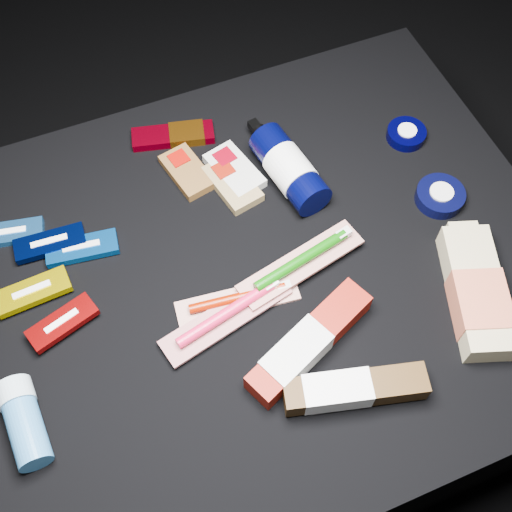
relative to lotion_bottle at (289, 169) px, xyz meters
name	(u,v)px	position (x,y,z in m)	size (l,w,h in m)	color
ground	(251,362)	(-0.13, -0.14, -0.43)	(3.00, 3.00, 0.00)	black
cloth_table	(250,323)	(-0.13, -0.14, -0.23)	(0.98, 0.78, 0.40)	black
luna_bar_0	(9,233)	(-0.45, 0.07, -0.03)	(0.11, 0.06, 0.01)	#1F5A9A
luna_bar_1	(82,248)	(-0.35, 0.00, -0.02)	(0.12, 0.06, 0.01)	#084C9C
luna_bar_2	(50,243)	(-0.40, 0.02, -0.02)	(0.11, 0.05, 0.01)	#010A31
luna_bar_3	(33,292)	(-0.44, -0.05, -0.02)	(0.11, 0.05, 0.01)	#D3BA00
luna_bar_4	(63,323)	(-0.41, -0.12, -0.02)	(0.11, 0.07, 0.01)	#8C0808
clif_bar_0	(186,170)	(-0.15, 0.08, -0.02)	(0.07, 0.11, 0.02)	brown
clif_bar_1	(233,169)	(-0.08, 0.05, -0.02)	(0.08, 0.12, 0.02)	beige
clif_bar_2	(231,182)	(-0.09, 0.03, -0.02)	(0.08, 0.12, 0.02)	olive
power_bar	(178,135)	(-0.14, 0.16, -0.02)	(0.15, 0.08, 0.02)	#6E0010
lotion_bottle	(289,169)	(0.00, 0.00, 0.00)	(0.09, 0.21, 0.07)	black
cream_tin_upper	(406,134)	(0.23, 0.01, -0.02)	(0.07, 0.07, 0.02)	black
cream_tin_lower	(440,196)	(0.21, -0.13, -0.02)	(0.08, 0.08, 0.02)	black
bodywash_bottle	(477,294)	(0.17, -0.31, -0.01)	(0.14, 0.22, 0.05)	tan
deodorant_stick	(24,421)	(-0.49, -0.25, -0.01)	(0.06, 0.12, 0.05)	#2D6799
toothbrush_pack_0	(239,299)	(-0.16, -0.18, -0.02)	(0.19, 0.07, 0.02)	silver
toothbrush_pack_1	(228,314)	(-0.18, -0.20, -0.02)	(0.21, 0.09, 0.02)	#A69E9A
toothbrush_pack_2	(302,261)	(-0.05, -0.16, -0.01)	(0.22, 0.09, 0.02)	beige
toothpaste_carton_red	(305,346)	(-0.10, -0.29, -0.01)	(0.22, 0.13, 0.04)	maroon
toothpaste_carton_green	(348,390)	(-0.07, -0.37, -0.01)	(0.20, 0.09, 0.04)	#34200A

